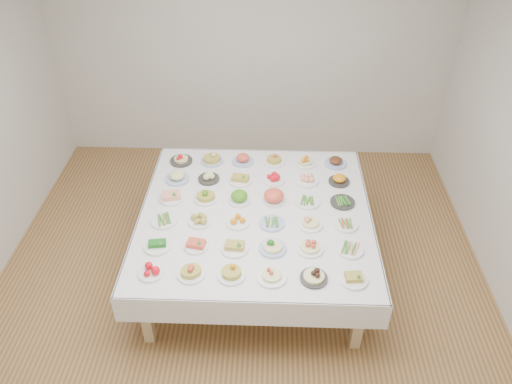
{
  "coord_description": "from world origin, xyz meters",
  "views": [
    {
      "loc": [
        0.27,
        -3.44,
        3.8
      ],
      "look_at": [
        0.14,
        0.38,
        0.88
      ],
      "focal_mm": 35.0,
      "sensor_mm": 36.0,
      "label": 1
    }
  ],
  "objects_px": {
    "display_table": "(255,218)",
    "dish_0": "(151,270)",
    "dish_35": "(336,161)",
    "dish_18": "(171,195)"
  },
  "relations": [
    {
      "from": "dish_35",
      "to": "dish_0",
      "type": "bearing_deg",
      "value": -135.06
    },
    {
      "from": "display_table",
      "to": "dish_35",
      "type": "distance_m",
      "value": 1.19
    },
    {
      "from": "display_table",
      "to": "dish_35",
      "type": "relative_size",
      "value": 9.37
    },
    {
      "from": "display_table",
      "to": "dish_18",
      "type": "distance_m",
      "value": 0.86
    },
    {
      "from": "display_table",
      "to": "dish_35",
      "type": "xyz_separation_m",
      "value": [
        0.84,
        0.84,
        0.12
      ]
    },
    {
      "from": "dish_18",
      "to": "dish_35",
      "type": "relative_size",
      "value": 1.01
    },
    {
      "from": "display_table",
      "to": "dish_0",
      "type": "distance_m",
      "value": 1.18
    },
    {
      "from": "display_table",
      "to": "dish_18",
      "type": "xyz_separation_m",
      "value": [
        -0.84,
        0.17,
        0.12
      ]
    },
    {
      "from": "dish_0",
      "to": "dish_35",
      "type": "xyz_separation_m",
      "value": [
        1.67,
        1.67,
        0.01
      ]
    },
    {
      "from": "dish_18",
      "to": "dish_35",
      "type": "height_order",
      "value": "dish_35"
    }
  ]
}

